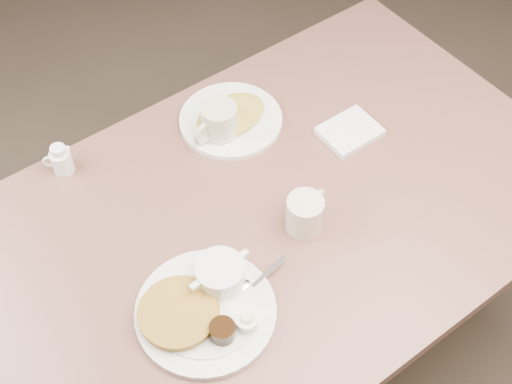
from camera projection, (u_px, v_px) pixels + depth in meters
diner_table at (261, 256)px, 1.69m from camera, size 1.50×0.90×0.75m
main_plate at (205, 303)px, 1.39m from camera, size 0.36×0.30×0.07m
coffee_mug_near at (305, 213)px, 1.50m from camera, size 0.13×0.10×0.09m
napkin at (350, 132)px, 1.70m from camera, size 0.14×0.11×0.02m
coffee_mug_far at (218, 123)px, 1.66m from camera, size 0.13×0.10×0.10m
creamer_right at (61, 160)px, 1.61m from camera, size 0.07×0.05×0.08m
hash_plate at (231, 118)px, 1.72m from camera, size 0.28×0.28×0.04m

